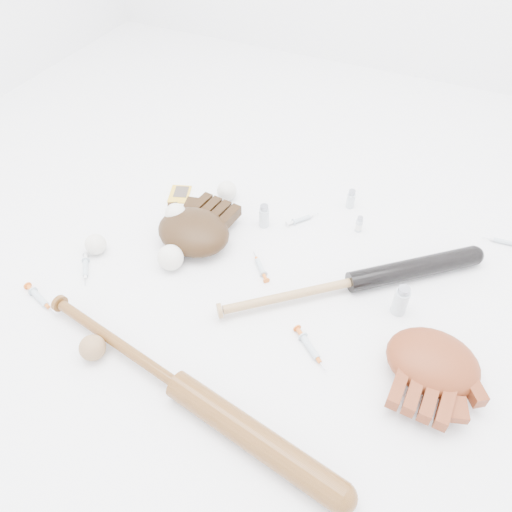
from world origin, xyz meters
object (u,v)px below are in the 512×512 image
at_px(glove_dark, 194,231).
at_px(pedestal, 178,227).
at_px(bat_dark, 352,282).
at_px(bat_wood, 179,385).

xyz_separation_m(glove_dark, pedestal, (-0.08, 0.03, -0.03)).
xyz_separation_m(bat_dark, bat_wood, (-0.28, -0.51, 0.00)).
bearing_deg(glove_dark, pedestal, 168.49).
xyz_separation_m(bat_wood, pedestal, (-0.31, 0.51, -0.01)).
distance_m(bat_wood, pedestal, 0.60).
bearing_deg(bat_wood, pedestal, 132.04).
distance_m(bat_wood, glove_dark, 0.54).
height_order(bat_wood, glove_dark, glove_dark).
bearing_deg(bat_wood, bat_dark, 71.19).
relative_size(bat_wood, glove_dark, 3.33).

